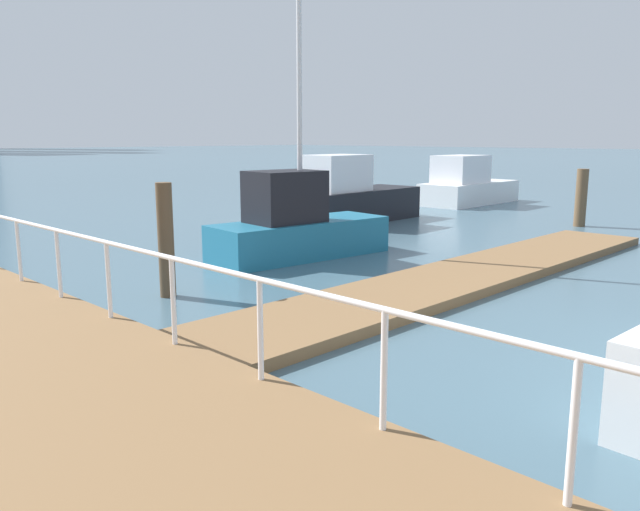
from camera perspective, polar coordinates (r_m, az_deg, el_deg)
The scene contains 8 objects.
ground_plane at distance 17.75m, azimuth -21.40°, elevation 0.76°, with size 300.00×300.00×0.00m, color #476675.
floating_dock at distance 12.86m, azimuth 12.75°, elevation -1.91°, with size 14.30×2.00×0.18m, color olive.
boardwalk_railing at distance 5.76m, azimuth -0.35°, elevation -5.53°, with size 0.06×23.99×1.08m.
dock_piling_0 at distance 21.86m, azimuth 22.60°, elevation 4.86°, with size 0.36×0.36×1.84m, color brown.
dock_piling_1 at distance 11.52m, azimuth -13.81°, elevation 1.34°, with size 0.28×0.28×2.06m, color brown.
moored_boat_0 at distance 21.20m, azimuth 2.66°, elevation 5.27°, with size 5.34×1.99×2.27m.
moored_boat_1 at distance 14.93m, azimuth -2.20°, elevation 2.83°, with size 4.58×2.00×8.98m.
moored_boat_5 at distance 27.83m, azimuth 13.18°, elevation 6.20°, with size 5.18×2.05×2.08m.
Camera 1 is at (-7.07, 3.97, 2.85)m, focal length 35.28 mm.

